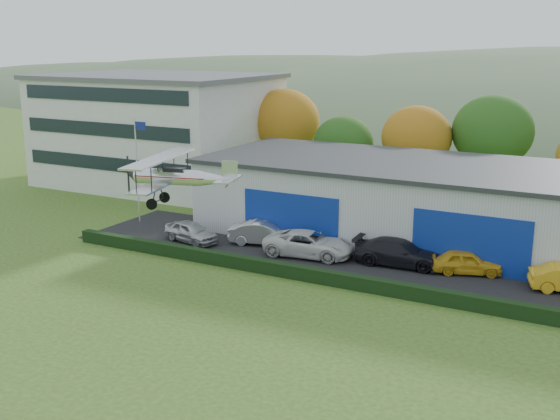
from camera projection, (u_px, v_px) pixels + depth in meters
The scene contains 13 objects.
apron at pixel (431, 272), 41.10m from camera, with size 48.00×9.00×0.05m, color black.
hedge at pixel (406, 291), 36.90m from camera, with size 46.00×0.60×0.80m, color black.
hangar at pixel (492, 209), 45.53m from camera, with size 40.60×12.60×5.30m.
office_block at pixel (159, 129), 66.00m from camera, with size 20.60×15.60×10.40m.
flagpole at pixel (138, 160), 51.27m from camera, with size 1.05×0.10×8.00m.
tree_belt at pixel (475, 137), 57.53m from camera, with size 75.70×13.22×10.12m.
distant_hills at pixel (548, 165), 149.51m from camera, with size 430.00×196.00×56.00m.
car_0 at pixel (191, 232), 46.95m from camera, with size 1.71×4.24×1.44m, color silver.
car_1 at pixel (265, 233), 46.41m from camera, with size 1.67×4.80×1.58m, color silver.
car_2 at pixel (309, 244), 43.90m from camera, with size 2.66×5.77×1.60m, color silver.
car_3 at pixel (399, 252), 42.09m from camera, with size 2.26×5.57×1.62m, color black.
car_4 at pixel (467, 262), 40.62m from camera, with size 1.66×4.12×1.40m, color gold.
biplane at pixel (176, 176), 35.72m from camera, with size 6.19×7.03×2.62m.
Camera 1 is at (13.36, -17.66, 13.57)m, focal length 43.97 mm.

